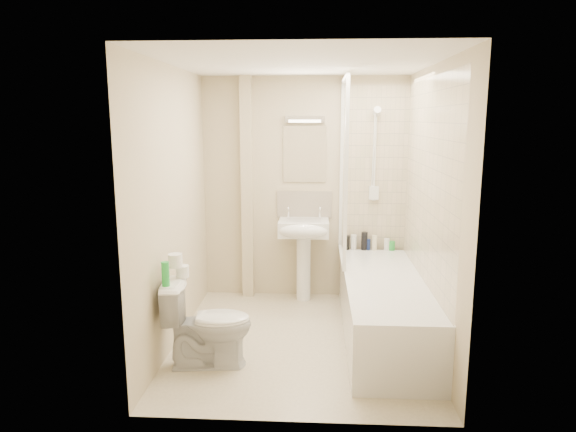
{
  "coord_description": "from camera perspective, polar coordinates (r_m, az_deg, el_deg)",
  "views": [
    {
      "loc": [
        0.14,
        -4.3,
        1.96
      ],
      "look_at": [
        -0.12,
        0.2,
        1.1
      ],
      "focal_mm": 32.0,
      "sensor_mm": 36.0,
      "label": 1
    }
  ],
  "objects": [
    {
      "name": "bottle_cream",
      "position": [
        5.65,
        9.57,
        -2.94
      ],
      "size": [
        0.06,
        0.06,
        0.16
      ],
      "primitive_type": "cylinder",
      "color": "beige",
      "rests_on": "bathtub"
    },
    {
      "name": "shower_screen",
      "position": [
        5.13,
        6.2,
        5.04
      ],
      "size": [
        0.04,
        0.92,
        1.8
      ],
      "color": "white",
      "rests_on": "bathtub"
    },
    {
      "name": "wall_left",
      "position": [
        4.54,
        -12.62,
        0.91
      ],
      "size": [
        0.02,
        2.5,
        2.4
      ],
      "primitive_type": "cube",
      "color": "beige",
      "rests_on": "ground"
    },
    {
      "name": "bottle_black_b",
      "position": [
        5.64,
        8.48,
        -2.77
      ],
      "size": [
        0.07,
        0.07,
        0.2
      ],
      "primitive_type": "cylinder",
      "color": "black",
      "rests_on": "bathtub"
    },
    {
      "name": "wall_right",
      "position": [
        4.47,
        15.64,
        0.62
      ],
      "size": [
        0.02,
        2.5,
        2.4
      ],
      "primitive_type": "cube",
      "color": "beige",
      "rests_on": "ground"
    },
    {
      "name": "floor",
      "position": [
        4.73,
        1.34,
        -13.69
      ],
      "size": [
        2.5,
        2.5,
        0.0
      ],
      "primitive_type": "plane",
      "color": "beige",
      "rests_on": "ground"
    },
    {
      "name": "toilet",
      "position": [
        4.23,
        -8.88,
        -11.69
      ],
      "size": [
        0.53,
        0.77,
        0.7
      ],
      "primitive_type": "imported",
      "rotation": [
        0.0,
        0.0,
        1.67
      ],
      "color": "white",
      "rests_on": "ground"
    },
    {
      "name": "shower_fixture",
      "position": [
        5.54,
        9.63,
        6.37
      ],
      "size": [
        0.1,
        0.16,
        0.99
      ],
      "color": "white",
      "rests_on": "wall_back"
    },
    {
      "name": "bottle_blue",
      "position": [
        5.65,
        8.9,
        -3.14
      ],
      "size": [
        0.05,
        0.05,
        0.12
      ],
      "primitive_type": "cylinder",
      "color": "navy",
      "rests_on": "bathtub"
    },
    {
      "name": "pipe_boxing",
      "position": [
        5.59,
        -4.57,
        2.97
      ],
      "size": [
        0.12,
        0.12,
        2.4
      ],
      "primitive_type": "cube",
      "color": "beige",
      "rests_on": "ground"
    },
    {
      "name": "bottle_black_a",
      "position": [
        5.63,
        6.55,
        -2.95
      ],
      "size": [
        0.06,
        0.06,
        0.16
      ],
      "primitive_type": "cylinder",
      "color": "black",
      "rests_on": "bathtub"
    },
    {
      "name": "bottle_white_a",
      "position": [
        5.63,
        7.3,
        -2.91
      ],
      "size": [
        0.06,
        0.06,
        0.17
      ],
      "primitive_type": "cylinder",
      "color": "silver",
      "rests_on": "bathtub"
    },
    {
      "name": "toilet_roll_upper",
      "position": [
        4.18,
        -12.42,
        -4.85
      ],
      "size": [
        0.11,
        0.11,
        0.11
      ],
      "primitive_type": "cylinder",
      "color": "white",
      "rests_on": "toilet_roll_lower"
    },
    {
      "name": "tile_right",
      "position": [
        4.55,
        15.32,
        3.68
      ],
      "size": [
        0.01,
        2.1,
        1.75
      ],
      "primitive_type": "cube",
      "color": "beige",
      "rests_on": "wall_right"
    },
    {
      "name": "bathtub",
      "position": [
        4.76,
        10.59,
        -9.92
      ],
      "size": [
        0.7,
        2.1,
        0.55
      ],
      "color": "white",
      "rests_on": "ground"
    },
    {
      "name": "toilet_roll_lower",
      "position": [
        4.23,
        -11.65,
        -6.04
      ],
      "size": [
        0.1,
        0.1,
        0.09
      ],
      "primitive_type": "cylinder",
      "color": "white",
      "rests_on": "toilet"
    },
    {
      "name": "green_bottle",
      "position": [
        4.02,
        -13.46,
        -6.29
      ],
      "size": [
        0.06,
        0.06,
        0.19
      ],
      "primitive_type": "cylinder",
      "color": "green",
      "rests_on": "toilet"
    },
    {
      "name": "ceiling",
      "position": [
        4.32,
        1.48,
        16.65
      ],
      "size": [
        2.2,
        2.5,
        0.02
      ],
      "primitive_type": "cube",
      "color": "white",
      "rests_on": "wall_back"
    },
    {
      "name": "splashback",
      "position": [
        5.62,
        1.82,
        1.28
      ],
      "size": [
        0.6,
        0.02,
        0.3
      ],
      "primitive_type": "cube",
      "color": "beige",
      "rests_on": "wall_back"
    },
    {
      "name": "pedestal_sink",
      "position": [
        5.46,
        1.74,
        -2.37
      ],
      "size": [
        0.53,
        0.49,
        1.02
      ],
      "color": "white",
      "rests_on": "ground"
    },
    {
      "name": "bottle_white_b",
      "position": [
        5.67,
        10.92,
        -3.11
      ],
      "size": [
        0.06,
        0.06,
        0.13
      ],
      "primitive_type": "cylinder",
      "color": "white",
      "rests_on": "bathtub"
    },
    {
      "name": "strip_light",
      "position": [
        5.52,
        1.88,
        10.7
      ],
      "size": [
        0.42,
        0.07,
        0.07
      ],
      "primitive_type": "cube",
      "color": "silver",
      "rests_on": "wall_back"
    },
    {
      "name": "tile_back",
      "position": [
        5.6,
        9.56,
        5.17
      ],
      "size": [
        0.7,
        0.01,
        1.75
      ],
      "primitive_type": "cube",
      "color": "beige",
      "rests_on": "wall_back"
    },
    {
      "name": "wall_back",
      "position": [
        5.6,
        1.82,
        3.01
      ],
      "size": [
        2.2,
        0.02,
        2.4
      ],
      "primitive_type": "cube",
      "color": "beige",
      "rests_on": "ground"
    },
    {
      "name": "bottle_green",
      "position": [
        5.68,
        11.45,
        -3.26
      ],
      "size": [
        0.07,
        0.07,
        0.1
      ],
      "primitive_type": "cylinder",
      "color": "green",
      "rests_on": "bathtub"
    },
    {
      "name": "mirror",
      "position": [
        5.55,
        1.86,
        6.88
      ],
      "size": [
        0.46,
        0.01,
        0.6
      ],
      "primitive_type": "cube",
      "color": "white",
      "rests_on": "wall_back"
    }
  ]
}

